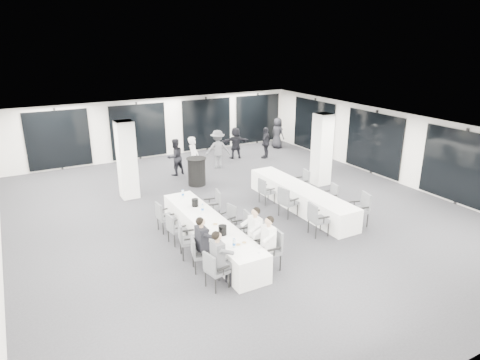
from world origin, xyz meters
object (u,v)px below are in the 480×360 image
object	(u,v)px
chair_main_left_second	(198,252)
chair_side_left_mid	(287,200)
chair_main_right_second	(259,238)
standing_guest_f	(236,141)
standing_guest_h	(320,148)
ice_bucket_near	(223,230)
banquet_table_side	(300,198)
standing_guest_d	(266,141)
chair_main_right_far	(214,204)
ice_bucket_far	(195,203)
chair_main_left_far	(163,215)
banquet_table_main	(210,233)
standing_guest_c	(218,147)
chair_main_left_fourth	(174,227)
chair_side_left_far	(265,190)
chair_main_right_fourth	(229,217)
cocktail_table	(197,171)
standing_guest_e	(278,131)
chair_main_right_mid	(243,226)
standing_guest_b	(175,155)
chair_main_right_near	(272,247)
standing_guest_a	(193,155)
chair_side_left_near	(316,217)
chair_main_left_mid	(186,238)
chair_side_right_mid	(331,195)
chair_side_right_near	(361,207)
chair_main_left_near	(214,268)
chair_side_right_far	(303,181)

from	to	relation	value
chair_main_left_second	chair_side_left_mid	bearing A→B (deg)	127.65
chair_main_right_second	standing_guest_f	distance (m)	9.68
standing_guest_h	ice_bucket_near	size ratio (longest dim) A/B	7.89
banquet_table_side	standing_guest_d	distance (m)	6.34
chair_main_right_far	ice_bucket_far	bearing A→B (deg)	124.34
banquet_table_side	chair_main_left_far	distance (m)	4.69
banquet_table_main	standing_guest_c	bearing A→B (deg)	62.18
chair_main_left_fourth	chair_side_left_far	distance (m)	4.06
chair_main_left_far	chair_main_right_fourth	world-z (taller)	chair_main_left_far
cocktail_table	standing_guest_e	bearing A→B (deg)	29.08
chair_main_left_far	chair_main_right_mid	xyz separation A→B (m)	(1.66, -1.88, 0.02)
standing_guest_b	standing_guest_d	xyz separation A→B (m)	(4.71, 0.39, -0.03)
chair_main_right_near	ice_bucket_near	size ratio (longest dim) A/B	4.13
chair_main_left_fourth	standing_guest_a	bearing A→B (deg)	144.39
chair_side_left_near	chair_main_right_fourth	bearing A→B (deg)	-115.72
chair_main_right_near	chair_main_right_far	xyz separation A→B (m)	(-0.01, 3.36, -0.02)
chair_main_right_fourth	chair_main_left_far	bearing A→B (deg)	47.97
chair_side_left_mid	banquet_table_side	bearing A→B (deg)	105.85
chair_main_left_far	standing_guest_e	world-z (taller)	standing_guest_e
chair_side_left_mid	chair_side_left_far	size ratio (longest dim) A/B	1.11
standing_guest_e	ice_bucket_far	distance (m)	10.41
chair_side_left_near	standing_guest_f	distance (m)	8.68
chair_main_left_second	standing_guest_c	bearing A→B (deg)	164.56
chair_main_right_fourth	banquet_table_side	bearing A→B (deg)	-90.31
chair_main_left_fourth	chair_main_left_mid	bearing A→B (deg)	-7.66
standing_guest_f	chair_main_right_mid	bearing A→B (deg)	76.11
standing_guest_a	ice_bucket_far	size ratio (longest dim) A/B	8.54
banquet_table_side	standing_guest_d	size ratio (longest dim) A/B	2.95
chair_main_left_fourth	ice_bucket_near	bearing A→B (deg)	19.13
chair_main_right_mid	ice_bucket_far	size ratio (longest dim) A/B	4.19
banquet_table_main	chair_side_right_mid	bearing A→B (deg)	4.92
standing_guest_e	standing_guest_a	bearing A→B (deg)	98.69
chair_main_right_mid	chair_side_right_near	xyz separation A→B (m)	(3.84, -0.60, 0.04)
chair_side_left_near	ice_bucket_far	world-z (taller)	chair_side_left_near
chair_side_left_far	standing_guest_c	world-z (taller)	standing_guest_c
chair_main_right_near	chair_main_right_second	xyz separation A→B (m)	(-0.01, 0.63, -0.03)
chair_main_right_second	chair_side_left_near	world-z (taller)	chair_side_left_near
chair_main_left_mid	standing_guest_e	distance (m)	12.08
chair_main_right_near	ice_bucket_far	bearing A→B (deg)	18.44
standing_guest_h	standing_guest_b	bearing A→B (deg)	54.99
chair_main_right_second	chair_side_left_mid	bearing A→B (deg)	-39.57
banquet_table_main	chair_main_left_near	size ratio (longest dim) A/B	5.40
chair_main_right_second	standing_guest_a	world-z (taller)	standing_guest_a
chair_side_left_near	chair_main_right_near	bearing A→B (deg)	-59.50
banquet_table_main	ice_bucket_far	bearing A→B (deg)	86.77
banquet_table_side	chair_main_right_far	world-z (taller)	chair_main_right_far
chair_main_right_far	chair_main_left_far	bearing A→B (deg)	102.08
chair_main_left_second	chair_side_right_far	world-z (taller)	chair_side_right_far
chair_main_left_second	ice_bucket_near	size ratio (longest dim) A/B	3.58
chair_main_right_second	chair_main_right_far	size ratio (longest dim) A/B	0.99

